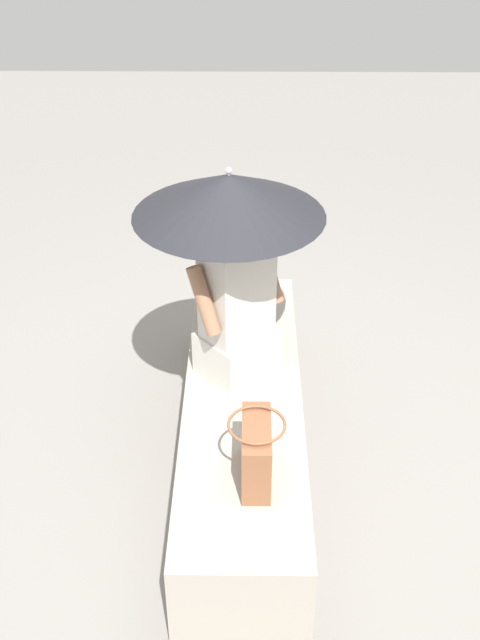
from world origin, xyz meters
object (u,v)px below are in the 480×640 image
handbag_black (228,289)px  tote_bag_canvas (256,451)px  person_seated (237,303)px  parasol (229,195)px

handbag_black → tote_bag_canvas: same height
person_seated → handbag_black: size_ratio=3.06×
person_seated → handbag_black: (0.52, 0.05, -0.24)m
parasol → handbag_black: bearing=2.4°
handbag_black → parasol: bearing=-177.6°
parasol → handbag_black: (0.44, 0.02, -0.75)m
person_seated → parasol: 0.52m
tote_bag_canvas → person_seated: bearing=6.7°
handbag_black → person_seated: bearing=-174.0°
person_seated → handbag_black: person_seated is taller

